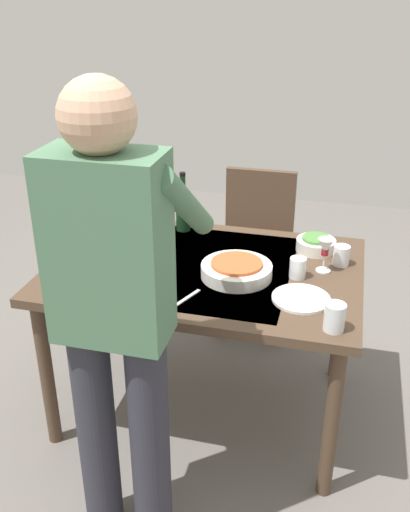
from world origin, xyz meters
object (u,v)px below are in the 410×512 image
dining_table (205,283)px  water_cup_near_right (335,317)px  chair_near (256,240)px  dinner_plate_near (301,299)px  water_cup_near_left (298,268)px  dinner_plate_far (121,284)px  water_cup_far_left (341,255)px  wine_glass_right (105,210)px  serving_bowl_pasta (237,269)px  person_server (115,309)px  side_bowl_salad (316,244)px  wine_glass_left (325,249)px  wine_bottle (183,209)px

dining_table → water_cup_near_right: bearing=147.0°
chair_near → dinner_plate_near: 1.12m
water_cup_near_left → dinner_plate_far: size_ratio=0.38×
water_cup_near_left → water_cup_far_left: (-0.17, -0.17, 0.00)m
wine_glass_right → dinner_plate_far: (-0.28, 0.51, -0.10)m
serving_bowl_pasta → dinner_plate_far: serving_bowl_pasta is taller
person_server → side_bowl_salad: size_ratio=9.38×
chair_near → wine_glass_left: size_ratio=6.03×
water_cup_near_right → dining_table: bearing=-33.0°
wine_glass_left → water_cup_far_left: 0.12m
wine_bottle → water_cup_near_left: wine_bottle is taller
wine_glass_right → water_cup_near_right: 1.31m
dining_table → side_bowl_salad: 0.55m
person_server → water_cup_near_left: person_server is taller
water_cup_near_left → serving_bowl_pasta: (0.25, 0.05, -0.01)m
dining_table → water_cup_near_left: bearing=179.3°
dining_table → wine_bottle: 0.46m
person_server → wine_bottle: size_ratio=5.71×
wine_bottle → water_cup_near_left: size_ratio=3.36×
wine_glass_right → serving_bowl_pasta: 0.80m
dining_table → person_server: bearing=81.5°
chair_near → wine_glass_left: bearing=118.4°
person_server → chair_near: bearing=-97.1°
side_bowl_salad → dinner_plate_far: size_ratio=0.78×
wine_glass_left → dining_table: bearing=9.3°
dining_table → water_cup_near_left: (-0.40, 0.00, 0.13)m
wine_bottle → dinner_plate_far: (0.09, 0.61, -0.10)m
side_bowl_salad → wine_bottle: bearing=-7.2°
dinner_plate_near → wine_glass_left: bearing=-103.9°
dining_table → side_bowl_salad: bearing=-148.3°
chair_near → person_server: 1.65m
water_cup_near_left → side_bowl_salad: water_cup_near_left is taller
water_cup_near_left → wine_glass_right: bearing=-15.5°
person_server → serving_bowl_pasta: (-0.26, -0.67, -0.16)m
wine_bottle → water_cup_near_right: size_ratio=2.82×
serving_bowl_pasta → wine_glass_left: bearing=-158.1°
wine_glass_left → water_cup_far_left: bearing=-130.6°
wine_glass_right → water_cup_far_left: wine_glass_right is taller
wine_bottle → dinner_plate_near: size_ratio=1.29×
dining_table → water_cup_far_left: water_cup_far_left is taller
wine_bottle → wine_glass_left: size_ratio=1.96×
chair_near → wine_bottle: 0.66m
dinner_plate_far → dinner_plate_near: bearing=-175.2°
wine_glass_right → water_cup_near_left: size_ratio=1.72×
wine_glass_left → water_cup_near_left: size_ratio=1.72×
dining_table → water_cup_far_left: size_ratio=15.16×
wine_glass_right → side_bowl_salad: (-1.03, -0.01, -0.07)m
water_cup_near_left → water_cup_far_left: size_ratio=0.99×
wine_glass_right → side_bowl_salad: size_ratio=0.84×
dining_table → wine_glass_left: wine_glass_left is taller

